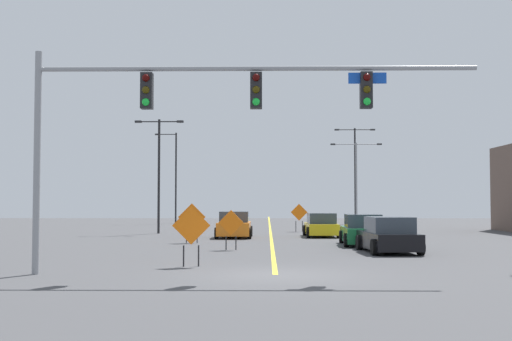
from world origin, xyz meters
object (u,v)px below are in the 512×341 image
object	(u,v)px
traffic_signal_assembly	(198,104)
car_black_mid	(389,236)
street_lamp_near_left	(355,167)
construction_sign_right_lane	(192,218)
car_green_passing	(363,231)
street_lamp_near_right	(356,174)
street_lamp_mid_right	(174,173)
street_lamp_far_left	(159,165)
construction_sign_median_near	(191,229)
car_orange_near	(234,226)
car_yellow_approaching	(321,226)
construction_sign_left_lane	(299,214)
construction_sign_left_shoulder	(231,225)

from	to	relation	value
traffic_signal_assembly	car_black_mid	bearing A→B (deg)	49.68
street_lamp_near_left	car_black_mid	size ratio (longest dim) A/B	2.12
construction_sign_right_lane	car_green_passing	size ratio (longest dim) A/B	0.46
street_lamp_near_right	car_green_passing	size ratio (longest dim) A/B	1.73
construction_sign_right_lane	street_lamp_mid_right	bearing A→B (deg)	99.82
street_lamp_far_left	street_lamp_near_right	size ratio (longest dim) A/B	1.00
construction_sign_median_near	car_black_mid	size ratio (longest dim) A/B	0.45
street_lamp_near_left	car_green_passing	bearing A→B (deg)	-97.08
car_orange_near	car_yellow_approaching	distance (m)	5.23
street_lamp_mid_right	construction_sign_median_near	xyz separation A→B (m)	(6.49, -41.61, -3.60)
car_green_passing	car_yellow_approaching	size ratio (longest dim) A/B	1.10
construction_sign_right_lane	construction_sign_left_lane	bearing A→B (deg)	64.39
construction_sign_left_lane	construction_sign_right_lane	size ratio (longest dim) A/B	0.97
street_lamp_far_left	construction_sign_left_shoulder	distance (m)	15.96
construction_sign_left_shoulder	car_orange_near	distance (m)	9.70
construction_sign_right_lane	car_orange_near	xyz separation A→B (m)	(1.91, 4.95, -0.54)
construction_sign_right_lane	car_green_passing	distance (m)	8.57
street_lamp_near_left	car_orange_near	world-z (taller)	street_lamp_near_left
street_lamp_near_left	construction_sign_left_shoulder	world-z (taller)	street_lamp_near_left
car_orange_near	car_green_passing	world-z (taller)	car_orange_near
construction_sign_median_near	construction_sign_left_shoulder	size ratio (longest dim) A/B	1.12
street_lamp_far_left	car_orange_near	world-z (taller)	street_lamp_far_left
street_lamp_near_left	car_black_mid	bearing A→B (deg)	-95.55
street_lamp_near_right	construction_sign_left_lane	xyz separation A→B (m)	(-6.05, -14.91, -3.38)
construction_sign_right_lane	car_yellow_approaching	bearing A→B (deg)	40.07
street_lamp_far_left	street_lamp_mid_right	world-z (taller)	street_lamp_mid_right
construction_sign_right_lane	car_green_passing	xyz separation A→B (m)	(8.39, -1.63, -0.56)
traffic_signal_assembly	street_lamp_near_left	xyz separation A→B (m)	(10.46, 43.99, 0.47)
car_black_mid	construction_sign_left_shoulder	bearing A→B (deg)	168.21
construction_sign_right_lane	car_orange_near	world-z (taller)	construction_sign_right_lane
construction_sign_left_lane	car_black_mid	xyz separation A→B (m)	(2.75, -18.74, -0.55)
street_lamp_near_right	street_lamp_near_left	bearing A→B (deg)	85.35
traffic_signal_assembly	street_lamp_far_left	size ratio (longest dim) A/B	1.70
street_lamp_far_left	car_green_passing	size ratio (longest dim) A/B	1.72
construction_sign_right_lane	car_black_mid	world-z (taller)	construction_sign_right_lane
traffic_signal_assembly	street_lamp_near_right	size ratio (longest dim) A/B	1.69
street_lamp_far_left	construction_sign_median_near	world-z (taller)	street_lamp_far_left
street_lamp_mid_right	construction_sign_right_lane	distance (m)	30.25
street_lamp_mid_right	street_lamp_near_right	world-z (taller)	street_lamp_mid_right
construction_sign_left_shoulder	car_yellow_approaching	world-z (taller)	construction_sign_left_shoulder
street_lamp_mid_right	construction_sign_right_lane	xyz separation A→B (m)	(5.12, -29.60, -3.58)
traffic_signal_assembly	construction_sign_left_lane	world-z (taller)	traffic_signal_assembly
construction_sign_right_lane	street_lamp_far_left	bearing A→B (deg)	108.71
traffic_signal_assembly	construction_sign_median_near	bearing A→B (deg)	100.99
street_lamp_near_right	car_black_mid	bearing A→B (deg)	-95.60
construction_sign_median_near	construction_sign_right_lane	world-z (taller)	construction_sign_right_lane
traffic_signal_assembly	car_black_mid	world-z (taller)	traffic_signal_assembly
construction_sign_left_lane	car_green_passing	xyz separation A→B (m)	(2.34, -14.27, -0.55)
traffic_signal_assembly	construction_sign_median_near	xyz separation A→B (m)	(-0.45, 2.33, -3.69)
construction_sign_median_near	car_green_passing	bearing A→B (deg)	55.89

